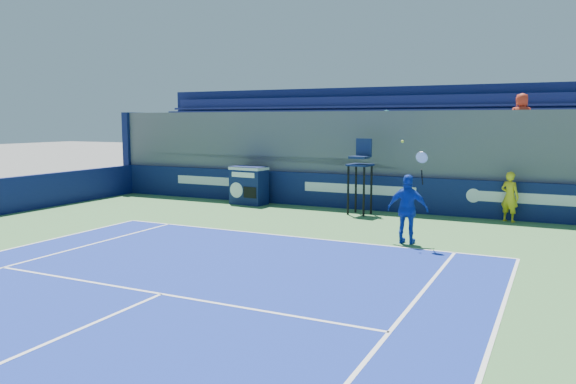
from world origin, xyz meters
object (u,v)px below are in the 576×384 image
at_px(ball_person, 510,197).
at_px(tennis_player, 408,209).
at_px(umpire_chair, 361,168).
at_px(match_clock, 249,184).

relative_size(ball_person, tennis_player, 0.59).
bearing_deg(umpire_chair, ball_person, 8.41).
height_order(umpire_chair, tennis_player, tennis_player).
bearing_deg(tennis_player, ball_person, 65.27).
height_order(ball_person, tennis_player, tennis_player).
bearing_deg(match_clock, ball_person, 2.13).
relative_size(umpire_chair, tennis_player, 0.96).
distance_m(match_clock, tennis_player, 7.98).
distance_m(ball_person, tennis_player, 4.82).
bearing_deg(tennis_player, match_clock, 149.55).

